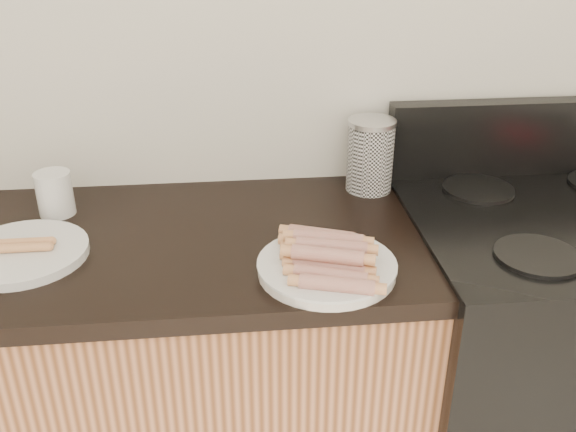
{
  "coord_description": "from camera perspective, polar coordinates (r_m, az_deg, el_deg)",
  "views": [
    {
      "loc": [
        -0.03,
        0.41,
        1.59
      ],
      "look_at": [
        0.1,
        1.62,
        0.98
      ],
      "focal_mm": 40.0,
      "sensor_mm": 36.0,
      "label": 1
    }
  ],
  "objects": [
    {
      "name": "mug",
      "position": [
        1.62,
        -20.02,
        1.88
      ],
      "size": [
        0.11,
        0.11,
        0.11
      ],
      "primitive_type": "cylinder",
      "rotation": [
        0.0,
        0.0,
        -0.43
      ],
      "color": "white",
      "rests_on": "counter_slab"
    },
    {
      "name": "wall_back",
      "position": [
        1.62,
        -5.0,
        16.27
      ],
      "size": [
        4.0,
        0.04,
        2.6
      ],
      "primitive_type": "cube",
      "color": "silver",
      "rests_on": "ground"
    },
    {
      "name": "plain_sausages",
      "position": [
        1.46,
        -22.71,
        -2.4
      ],
      "size": [
        0.12,
        0.04,
        0.02
      ],
      "rotation": [
        0.0,
        0.0,
        0.0
      ],
      "color": "#B36130",
      "rests_on": "side_plate"
    },
    {
      "name": "stove",
      "position": [
        1.88,
        21.5,
        -12.59
      ],
      "size": [
        0.76,
        0.65,
        0.91
      ],
      "color": "black",
      "rests_on": "floor"
    },
    {
      "name": "burner_far_left",
      "position": [
        1.71,
        16.56,
        2.31
      ],
      "size": [
        0.18,
        0.18,
        0.01
      ],
      "primitive_type": "cylinder",
      "color": "black",
      "rests_on": "stove"
    },
    {
      "name": "canister",
      "position": [
        1.66,
        7.32,
        5.39
      ],
      "size": [
        0.12,
        0.12,
        0.19
      ],
      "rotation": [
        0.0,
        0.0,
        -0.37
      ],
      "color": "silver",
      "rests_on": "counter_slab"
    },
    {
      "name": "side_plate",
      "position": [
        1.47,
        -22.58,
        -3.06
      ],
      "size": [
        0.31,
        0.31,
        0.02
      ],
      "primitive_type": "cylinder",
      "rotation": [
        0.0,
        0.0,
        -0.13
      ],
      "color": "white",
      "rests_on": "counter_slab"
    },
    {
      "name": "hotdog_pile",
      "position": [
        1.29,
        3.5,
        -3.46
      ],
      "size": [
        0.14,
        0.27,
        0.06
      ],
      "rotation": [
        0.0,
        0.0,
        -0.34
      ],
      "color": "maroon",
      "rests_on": "main_plate"
    },
    {
      "name": "stove_panel",
      "position": [
        1.84,
        20.61,
        6.61
      ],
      "size": [
        0.76,
        0.06,
        0.2
      ],
      "primitive_type": "cube",
      "color": "black",
      "rests_on": "stove"
    },
    {
      "name": "main_plate",
      "position": [
        1.31,
        3.46,
        -4.69
      ],
      "size": [
        0.37,
        0.37,
        0.02
      ],
      "primitive_type": "cylinder",
      "rotation": [
        0.0,
        0.0,
        -0.38
      ],
      "color": "white",
      "rests_on": "counter_slab"
    },
    {
      "name": "burner_near_left",
      "position": [
        1.44,
        21.33,
        -3.32
      ],
      "size": [
        0.18,
        0.18,
        0.01
      ],
      "primitive_type": "cylinder",
      "color": "black",
      "rests_on": "stove"
    }
  ]
}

